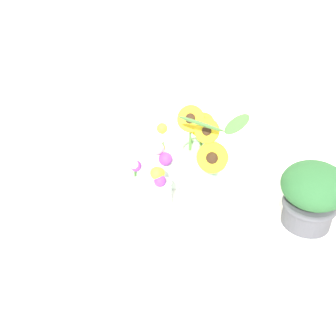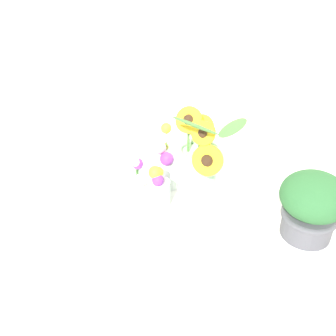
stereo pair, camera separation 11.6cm
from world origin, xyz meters
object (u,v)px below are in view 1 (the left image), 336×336
potted_plant (312,194)px  serving_tray (168,199)px  vase_small_back (165,162)px  vase_bulb_right (136,174)px  mason_jar_sunflowers (200,171)px  vase_small_center (161,187)px

potted_plant → serving_tray: bearing=-171.6°
vase_small_back → potted_plant: (0.44, -0.00, 0.00)m
vase_bulb_right → potted_plant: size_ratio=0.63×
vase_bulb_right → mason_jar_sunflowers: bearing=-2.6°
vase_bulb_right → potted_plant: (0.52, 0.06, 0.03)m
serving_tray → vase_bulb_right: 0.13m
serving_tray → vase_bulb_right: size_ratio=3.88×
vase_bulb_right → vase_small_back: vase_small_back is taller
mason_jar_sunflowers → vase_bulb_right: size_ratio=2.83×
mason_jar_sunflowers → vase_small_back: size_ratio=1.73×
vase_bulb_right → potted_plant: potted_plant is taller
vase_small_center → vase_small_back: size_ratio=0.67×
serving_tray → vase_bulb_right: (-0.11, 0.00, 0.07)m
serving_tray → mason_jar_sunflowers: bearing=-4.8°
potted_plant → vase_small_back: bearing=179.8°
serving_tray → vase_small_back: bearing=119.0°
vase_small_center → potted_plant: bearing=14.2°
serving_tray → vase_small_center: size_ratio=3.55×
mason_jar_sunflowers → vase_small_back: 0.16m
mason_jar_sunflowers → vase_bulb_right: (-0.21, 0.01, -0.07)m
serving_tray → mason_jar_sunflowers: (0.10, -0.01, 0.14)m
vase_small_back → mason_jar_sunflowers: bearing=-27.5°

